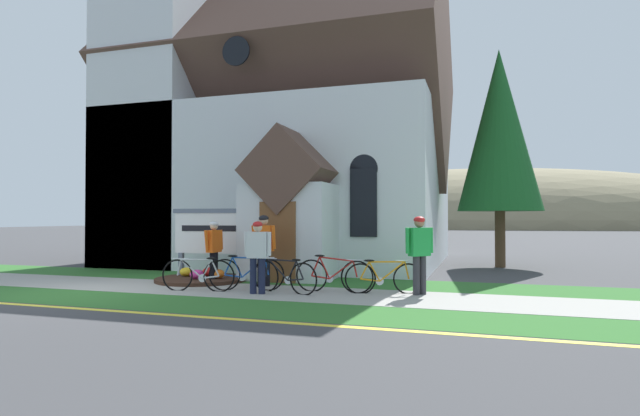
{
  "coord_description": "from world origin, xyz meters",
  "views": [
    {
      "loc": [
        8.61,
        -9.19,
        1.69
      ],
      "look_at": [
        4.91,
        2.35,
        1.92
      ],
      "focal_mm": 28.42,
      "sensor_mm": 36.0,
      "label": 1
    }
  ],
  "objects": [
    {
      "name": "ground",
      "position": [
        0.0,
        4.0,
        0.0
      ],
      "size": [
        140.0,
        140.0,
        0.0
      ],
      "primitive_type": "plane",
      "color": "#3D3D3F"
    },
    {
      "name": "sidewalk_slab",
      "position": [
        1.53,
        1.39,
        0.01
      ],
      "size": [
        32.0,
        2.18,
        0.01
      ],
      "primitive_type": "cube",
      "color": "#99968E",
      "rests_on": "ground"
    },
    {
      "name": "grass_verge",
      "position": [
        1.53,
        -0.58,
        0.0
      ],
      "size": [
        32.0,
        1.76,
        0.01
      ],
      "primitive_type": "cube",
      "color": "#2D6628",
      "rests_on": "ground"
    },
    {
      "name": "church_lawn",
      "position": [
        1.53,
        3.52,
        0.0
      ],
      "size": [
        24.0,
        2.09,
        0.01
      ],
      "primitive_type": "cube",
      "color": "#2D6628",
      "rests_on": "ground"
    },
    {
      "name": "curb_paint_stripe",
      "position": [
        1.53,
        -1.61,
        0.0
      ],
      "size": [
        28.0,
        0.16,
        0.01
      ],
      "primitive_type": "cube",
      "color": "yellow",
      "rests_on": "ground"
    },
    {
      "name": "church_building",
      "position": [
        1.04,
        8.79,
        5.21
      ],
      "size": [
        11.76,
        11.15,
        14.51
      ],
      "color": "silver",
      "rests_on": "ground"
    },
    {
      "name": "church_sign",
      "position": [
        1.51,
        3.1,
        1.27
      ],
      "size": [
        2.25,
        0.23,
        1.93
      ],
      "color": "slate",
      "rests_on": "ground"
    },
    {
      "name": "flower_bed",
      "position": [
        1.52,
        2.61,
        0.08
      ],
      "size": [
        2.36,
        2.36,
        0.34
      ],
      "color": "#382319",
      "rests_on": "ground"
    },
    {
      "name": "bicycle_orange",
      "position": [
        2.41,
        1.01,
        0.38
      ],
      "size": [
        1.73,
        0.31,
        0.8
      ],
      "color": "black",
      "rests_on": "ground"
    },
    {
      "name": "bicycle_black",
      "position": [
        3.38,
        1.49,
        0.39
      ],
      "size": [
        1.69,
        0.57,
        0.84
      ],
      "color": "black",
      "rests_on": "ground"
    },
    {
      "name": "bicycle_silver",
      "position": [
        6.54,
        1.92,
        0.36
      ],
      "size": [
        1.7,
        0.56,
        0.78
      ],
      "color": "black",
      "rests_on": "ground"
    },
    {
      "name": "bicycle_green",
      "position": [
        5.41,
        1.81,
        0.39
      ],
      "size": [
        1.81,
        0.11,
        0.86
      ],
      "color": "black",
      "rests_on": "ground"
    },
    {
      "name": "bicycle_white",
      "position": [
        4.4,
        1.34,
        0.38
      ],
      "size": [
        1.72,
        0.5,
        0.8
      ],
      "color": "black",
      "rests_on": "ground"
    },
    {
      "name": "cyclist_in_blue_jersey",
      "position": [
        3.49,
        2.23,
        1.03
      ],
      "size": [
        0.67,
        0.32,
        1.75
      ],
      "color": "black",
      "rests_on": "ground"
    },
    {
      "name": "cyclist_in_white_jersey",
      "position": [
        3.89,
        1.02,
        0.93
      ],
      "size": [
        0.64,
        0.28,
        1.6
      ],
      "color": "#191E38",
      "rests_on": "ground"
    },
    {
      "name": "cyclist_in_green_jersey",
      "position": [
        1.98,
        2.47,
        0.92
      ],
      "size": [
        0.27,
        0.68,
        1.59
      ],
      "color": "black",
      "rests_on": "ground"
    },
    {
      "name": "cyclist_in_orange_jersey",
      "position": [
        7.3,
        1.99,
        1.01
      ],
      "size": [
        0.55,
        0.48,
        1.71
      ],
      "color": "#2D2D33",
      "rests_on": "ground"
    },
    {
      "name": "roadside_conifer",
      "position": [
        9.19,
        9.04,
        4.66
      ],
      "size": [
        2.81,
        2.81,
        7.45
      ],
      "color": "#4C3823",
      "rests_on": "ground"
    },
    {
      "name": "distant_hill",
      "position": [
        7.24,
        81.65,
        0.0
      ],
      "size": [
        93.07,
        41.95,
        19.9
      ],
      "primitive_type": "ellipsoid",
      "color": "#847A5B",
      "rests_on": "ground"
    }
  ]
}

